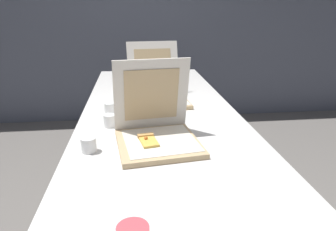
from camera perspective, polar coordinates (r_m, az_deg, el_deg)
name	(u,v)px	position (r m, az deg, el deg)	size (l,w,h in m)	color
wall_back	(144,8)	(3.66, -4.57, 19.41)	(10.00, 0.10, 2.60)	slate
table	(161,122)	(1.68, -1.38, -1.30)	(0.86, 2.47, 0.76)	silver
pizza_box_front	(156,132)	(1.31, -2.17, -3.08)	(0.38, 0.38, 0.35)	tan
pizza_box_middle	(158,93)	(1.90, -1.90, 4.25)	(0.37, 0.47, 0.34)	tan
cup_white_mid	(110,108)	(1.70, -10.78, 1.33)	(0.06, 0.06, 0.06)	white
cup_white_near_center	(110,121)	(1.52, -10.81, -0.93)	(0.06, 0.06, 0.06)	white
cup_white_near_left	(89,145)	(1.28, -14.58, -5.32)	(0.06, 0.06, 0.06)	white
cup_white_far	(121,92)	(2.03, -8.72, 4.44)	(0.06, 0.06, 0.06)	white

